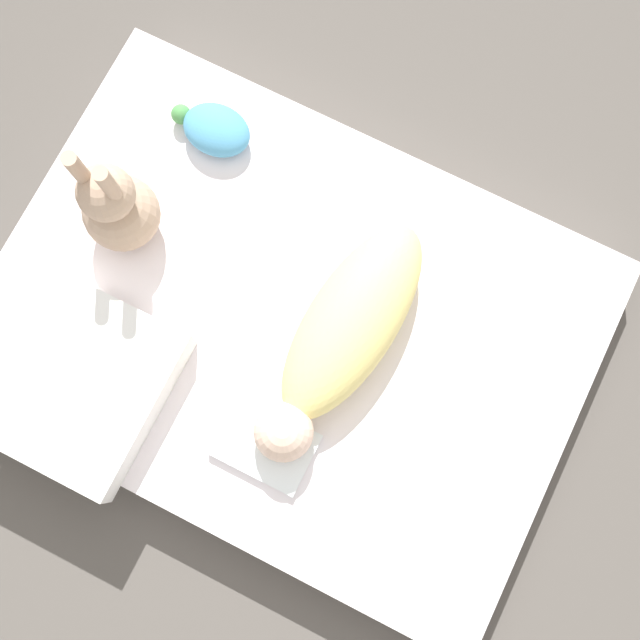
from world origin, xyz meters
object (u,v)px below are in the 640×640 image
Objects in this scene: pillow at (80,383)px; bunny_plush at (117,207)px; swaddled_baby at (343,336)px; turtle_plush at (214,129)px.

bunny_plush is at bearing -75.82° from pillow.
pillow is (0.47, 0.35, -0.02)m from swaddled_baby.
bunny_plush is 1.76× the size of turtle_plush.
pillow is 0.39m from bunny_plush.
pillow is 0.66m from turtle_plush.
turtle_plush is at bearing -88.16° from pillow.
swaddled_baby reaches higher than pillow.
swaddled_baby is 1.69× the size of bunny_plush.
bunny_plush reaches higher than turtle_plush.
pillow reaches higher than turtle_plush.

